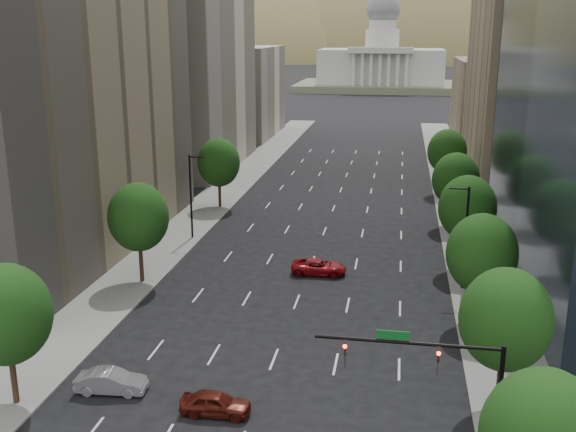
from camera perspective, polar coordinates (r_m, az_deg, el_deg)
The scene contains 22 objects.
sidewalk_left at distance 67.81m, azimuth -11.01°, elevation -3.02°, with size 6.00×200.00×0.15m, color slate.
sidewalk_right at distance 64.21m, azimuth 16.00°, elevation -4.43°, with size 6.00×200.00×0.15m, color slate.
midrise_cream_left at distance 108.18m, azimuth -8.30°, elevation 13.39°, with size 14.00×30.00×35.00m, color beige.
filler_left at distance 140.47m, azimuth -4.04°, elevation 10.51°, with size 14.00×26.00×18.00m, color beige.
parking_tan_right at distance 101.74m, azimuth 19.69°, elevation 11.12°, with size 14.00×30.00×30.00m, color #8C7759.
filler_right at distance 134.84m, azimuth 17.08°, elevation 9.24°, with size 14.00×26.00×16.00m, color #8C7759.
tree_right_1 at distance 39.81m, azimuth 18.03°, elevation -8.38°, with size 5.20×5.20×8.75m.
tree_right_2 at distance 50.98m, azimuth 16.17°, elevation -3.10°, with size 5.20×5.20×8.61m.
tree_right_3 at distance 62.34m, azimuth 15.03°, elevation 0.65°, with size 5.20×5.20×8.89m.
tree_right_4 at distance 76.01m, azimuth 14.09°, elevation 3.03°, with size 5.20×5.20×8.46m.
tree_right_5 at distance 91.62m, azimuth 13.39°, elevation 5.35°, with size 5.20×5.20×8.75m.
tree_left_0 at distance 41.75m, azimuth -22.88°, elevation -7.73°, with size 5.20×5.20×8.75m.
tree_left_1 at distance 58.46m, azimuth -12.62°, elevation -0.10°, with size 5.20×5.20×8.97m.
tree_left_2 at distance 82.52m, azimuth -5.91°, elevation 4.54°, with size 5.20×5.20×8.68m.
streetlight_rn at distance 57.78m, azimuth 14.83°, elevation -1.59°, with size 1.70×0.20×9.00m.
streetlight_ln at distance 70.37m, azimuth -8.23°, elevation 1.84°, with size 1.70×0.20×9.00m.
traffic_signal at distance 34.27m, azimuth 13.47°, elevation -13.15°, with size 9.12×0.40×7.38m.
capitol at distance 250.20m, azimuth 7.94°, elevation 12.54°, with size 60.00×40.00×35.20m.
foothills at distance 602.96m, azimuth 12.22°, elevation 9.65°, with size 720.00×413.00×263.00m.
car_maroon at distance 40.13m, azimuth -6.19°, elevation -15.57°, with size 1.65×4.09×1.39m, color #4C140C.
car_silver at distance 43.37m, azimuth -14.82°, elevation -13.47°, with size 1.51×4.32×1.42m, color gray.
car_red_far at distance 60.75m, azimuth 2.64°, elevation -4.35°, with size 2.28×4.95×1.38m, color maroon.
Camera 1 is at (7.68, -0.05, 21.42)m, focal length 41.76 mm.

